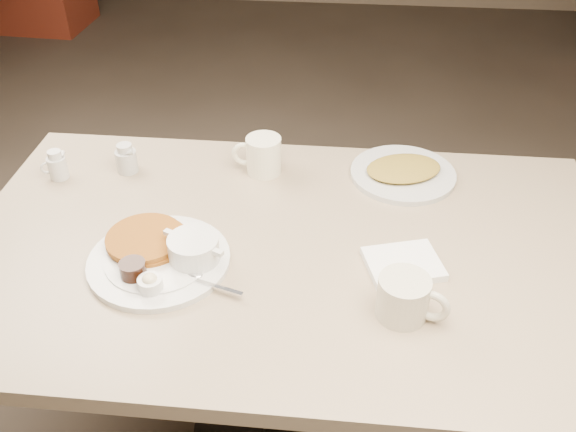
# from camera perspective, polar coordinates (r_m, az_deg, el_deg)

# --- Properties ---
(diner_table) EXTENTS (1.50, 0.90, 0.75)m
(diner_table) POSITION_cam_1_polar(r_m,az_deg,el_deg) (1.53, -0.07, -7.63)
(diner_table) COLOR tan
(diner_table) RESTS_ON ground
(main_plate) EXTENTS (0.41, 0.41, 0.07)m
(main_plate) POSITION_cam_1_polar(r_m,az_deg,el_deg) (1.39, -11.31, -3.41)
(main_plate) COLOR silver
(main_plate) RESTS_ON diner_table
(coffee_mug_near) EXTENTS (0.16, 0.13, 0.09)m
(coffee_mug_near) POSITION_cam_1_polar(r_m,az_deg,el_deg) (1.25, 10.65, -7.31)
(coffee_mug_near) COLOR beige
(coffee_mug_near) RESTS_ON diner_table
(napkin) EXTENTS (0.19, 0.17, 0.02)m
(napkin) POSITION_cam_1_polar(r_m,az_deg,el_deg) (1.38, 10.46, -4.32)
(napkin) COLOR white
(napkin) RESTS_ON diner_table
(coffee_mug_far) EXTENTS (0.13, 0.09, 0.10)m
(coffee_mug_far) POSITION_cam_1_polar(r_m,az_deg,el_deg) (1.65, -2.36, 5.57)
(coffee_mug_far) COLOR white
(coffee_mug_far) RESTS_ON diner_table
(creamer_left) EXTENTS (0.07, 0.05, 0.08)m
(creamer_left) POSITION_cam_1_polar(r_m,az_deg,el_deg) (1.73, -20.33, 4.32)
(creamer_left) COLOR silver
(creamer_left) RESTS_ON diner_table
(creamer_right) EXTENTS (0.07, 0.07, 0.08)m
(creamer_right) POSITION_cam_1_polar(r_m,az_deg,el_deg) (1.71, -14.55, 5.07)
(creamer_right) COLOR beige
(creamer_right) RESTS_ON diner_table
(hash_plate) EXTENTS (0.36, 0.36, 0.04)m
(hash_plate) POSITION_cam_1_polar(r_m,az_deg,el_deg) (1.67, 10.46, 3.97)
(hash_plate) COLOR beige
(hash_plate) RESTS_ON diner_table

